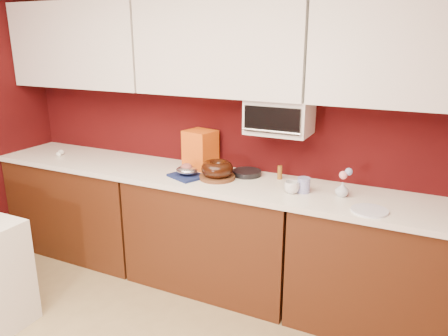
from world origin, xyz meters
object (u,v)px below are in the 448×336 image
Objects in this scene: bundt_cake at (217,169)px; pandoro_box at (200,149)px; flower_vase at (342,188)px; blue_jar at (304,185)px; foil_ham_nest at (187,170)px; coffee_mug at (292,186)px; toaster_oven at (280,116)px.

bundt_cake is 0.33m from pandoro_box.
flower_vase is at bearing 2.04° from bundt_cake.
pandoro_box is 0.94m from blue_jar.
foil_ham_nest is 0.82m from coffee_mug.
coffee_mug is 0.91× the size of flower_vase.
toaster_oven reaches higher than coffee_mug.
coffee_mug is (0.60, -0.06, -0.03)m from bundt_cake.
pandoro_box reaches higher than bundt_cake.
toaster_oven is at bearing 21.30° from foil_ham_nest.
blue_jar is at bearing 4.08° from foil_ham_nest.
flower_vase is (1.14, 0.10, -0.00)m from foil_ham_nest.
bundt_cake reaches higher than coffee_mug.
toaster_oven is 2.65× the size of foil_ham_nest.
foil_ham_nest is at bearing -71.59° from pandoro_box.
foil_ham_nest is 0.28m from pandoro_box.
flower_vase is (0.32, 0.09, 0.01)m from coffee_mug.
pandoro_box is (-0.25, 0.20, 0.07)m from bundt_cake.
foil_ham_nest is (-0.63, -0.25, -0.42)m from toaster_oven.
pandoro_box is at bearing 163.25° from coffee_mug.
pandoro_box reaches higher than coffee_mug.
toaster_oven reaches higher than blue_jar.
foil_ham_nest is 0.55× the size of pandoro_box.
pandoro_box reaches higher than flower_vase.
bundt_cake is 1.41× the size of foil_ham_nest.
flower_vase is (0.91, 0.03, -0.03)m from bundt_cake.
bundt_cake is at bearing -177.96° from flower_vase.
bundt_cake is 0.24m from foil_ham_nest.
blue_jar is 0.25m from flower_vase.
bundt_cake is (-0.41, -0.18, -0.39)m from toaster_oven.
toaster_oven is 1.88× the size of bundt_cake.
coffee_mug is at bearing -164.55° from flower_vase.
toaster_oven reaches higher than flower_vase.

